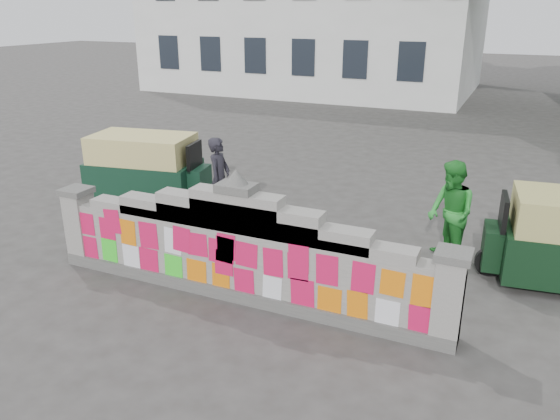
# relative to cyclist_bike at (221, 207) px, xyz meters

# --- Properties ---
(ground) EXTENTS (100.00, 100.00, 0.00)m
(ground) POSITION_rel_cyclist_bike_xyz_m (1.58, -2.20, -0.47)
(ground) COLOR #383533
(ground) RESTS_ON ground
(parapet_wall) EXTENTS (6.48, 0.44, 2.01)m
(parapet_wall) POSITION_rel_cyclist_bike_xyz_m (1.58, -2.21, 0.28)
(parapet_wall) COLOR #4C4C49
(parapet_wall) RESTS_ON ground
(building) EXTENTS (16.00, 10.00, 8.90)m
(building) POSITION_rel_cyclist_bike_xyz_m (-5.42, 19.78, 3.54)
(building) COLOR silver
(building) RESTS_ON ground
(cyclist_bike) EXTENTS (1.86, 0.82, 0.95)m
(cyclist_bike) POSITION_rel_cyclist_bike_xyz_m (0.00, 0.00, 0.00)
(cyclist_bike) COLOR black
(cyclist_bike) RESTS_ON ground
(cyclist_rider) EXTENTS (0.45, 0.62, 1.60)m
(cyclist_rider) POSITION_rel_cyclist_bike_xyz_m (0.00, 0.00, 0.33)
(cyclist_rider) COLOR black
(cyclist_rider) RESTS_ON ground
(pedestrian) EXTENTS (1.06, 1.09, 1.78)m
(pedestrian) POSITION_rel_cyclist_bike_xyz_m (4.25, 0.36, 0.42)
(pedestrian) COLOR #278F2F
(pedestrian) RESTS_ON ground
(rickshaw_left) EXTENTS (2.83, 1.65, 1.52)m
(rickshaw_left) POSITION_rel_cyclist_bike_xyz_m (-2.32, 0.79, 0.32)
(rickshaw_left) COLOR #0F2F1F
(rickshaw_left) RESTS_ON ground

